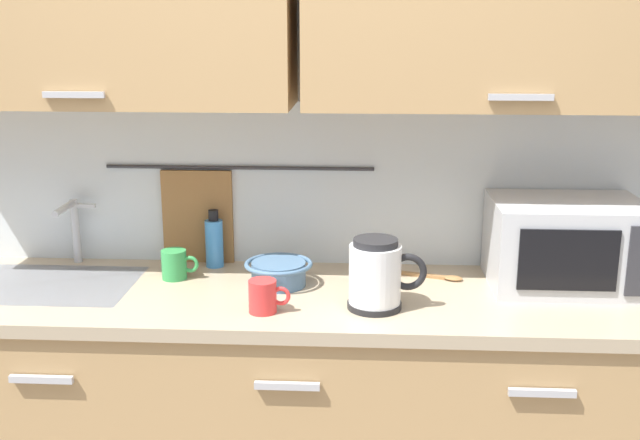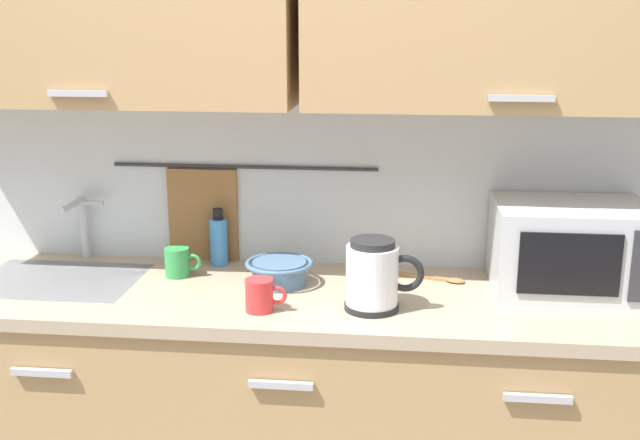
{
  "view_description": "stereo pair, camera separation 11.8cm",
  "coord_description": "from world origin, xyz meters",
  "px_view_note": "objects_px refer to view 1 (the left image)",
  "views": [
    {
      "loc": [
        0.2,
        -1.89,
        1.71
      ],
      "look_at": [
        0.07,
        0.33,
        1.12
      ],
      "focal_mm": 42.62,
      "sensor_mm": 36.0,
      "label": 1
    },
    {
      "loc": [
        0.32,
        -1.88,
        1.71
      ],
      "look_at": [
        0.07,
        0.33,
        1.12
      ],
      "focal_mm": 42.62,
      "sensor_mm": 36.0,
      "label": 2
    }
  ],
  "objects_px": {
    "dish_soap_bottle": "(214,242)",
    "mug_by_kettle": "(264,296)",
    "mug_near_sink": "(175,264)",
    "electric_kettle": "(377,275)",
    "microwave": "(565,244)",
    "wooden_spoon": "(431,276)",
    "mixing_bowl": "(279,271)"
  },
  "relations": [
    {
      "from": "microwave",
      "to": "mug_near_sink",
      "type": "relative_size",
      "value": 3.83
    },
    {
      "from": "mug_near_sink",
      "to": "mixing_bowl",
      "type": "height_order",
      "value": "mug_near_sink"
    },
    {
      "from": "electric_kettle",
      "to": "wooden_spoon",
      "type": "relative_size",
      "value": 0.84
    },
    {
      "from": "microwave",
      "to": "mug_by_kettle",
      "type": "relative_size",
      "value": 3.83
    },
    {
      "from": "microwave",
      "to": "mug_by_kettle",
      "type": "bearing_deg",
      "value": -162.68
    },
    {
      "from": "microwave",
      "to": "mixing_bowl",
      "type": "xyz_separation_m",
      "value": [
        -0.89,
        -0.05,
        -0.09
      ]
    },
    {
      "from": "electric_kettle",
      "to": "mixing_bowl",
      "type": "distance_m",
      "value": 0.36
    },
    {
      "from": "mug_near_sink",
      "to": "wooden_spoon",
      "type": "height_order",
      "value": "mug_near_sink"
    },
    {
      "from": "microwave",
      "to": "dish_soap_bottle",
      "type": "distance_m",
      "value": 1.14
    },
    {
      "from": "mug_by_kettle",
      "to": "mug_near_sink",
      "type": "bearing_deg",
      "value": 139.78
    },
    {
      "from": "dish_soap_bottle",
      "to": "wooden_spoon",
      "type": "xyz_separation_m",
      "value": [
        0.72,
        -0.08,
        -0.08
      ]
    },
    {
      "from": "microwave",
      "to": "mug_by_kettle",
      "type": "distance_m",
      "value": 0.96
    },
    {
      "from": "wooden_spoon",
      "to": "mixing_bowl",
      "type": "bearing_deg",
      "value": -168.54
    },
    {
      "from": "dish_soap_bottle",
      "to": "wooden_spoon",
      "type": "bearing_deg",
      "value": -6.17
    },
    {
      "from": "microwave",
      "to": "mixing_bowl",
      "type": "height_order",
      "value": "microwave"
    },
    {
      "from": "mug_near_sink",
      "to": "dish_soap_bottle",
      "type": "bearing_deg",
      "value": 52.38
    },
    {
      "from": "dish_soap_bottle",
      "to": "mixing_bowl",
      "type": "bearing_deg",
      "value": -36.64
    },
    {
      "from": "electric_kettle",
      "to": "mug_by_kettle",
      "type": "xyz_separation_m",
      "value": [
        -0.32,
        -0.05,
        -0.05
      ]
    },
    {
      "from": "mixing_bowl",
      "to": "mug_by_kettle",
      "type": "relative_size",
      "value": 1.78
    },
    {
      "from": "mixing_bowl",
      "to": "mug_near_sink",
      "type": "bearing_deg",
      "value": 172.9
    },
    {
      "from": "dish_soap_bottle",
      "to": "mug_by_kettle",
      "type": "distance_m",
      "value": 0.46
    },
    {
      "from": "wooden_spoon",
      "to": "microwave",
      "type": "bearing_deg",
      "value": -6.24
    },
    {
      "from": "electric_kettle",
      "to": "mug_near_sink",
      "type": "xyz_separation_m",
      "value": [
        -0.64,
        0.22,
        -0.05
      ]
    },
    {
      "from": "mug_near_sink",
      "to": "mug_by_kettle",
      "type": "xyz_separation_m",
      "value": [
        0.32,
        -0.27,
        0.0
      ]
    },
    {
      "from": "microwave",
      "to": "wooden_spoon",
      "type": "relative_size",
      "value": 1.69
    },
    {
      "from": "microwave",
      "to": "dish_soap_bottle",
      "type": "height_order",
      "value": "microwave"
    },
    {
      "from": "microwave",
      "to": "electric_kettle",
      "type": "height_order",
      "value": "microwave"
    },
    {
      "from": "dish_soap_bottle",
      "to": "mug_near_sink",
      "type": "height_order",
      "value": "dish_soap_bottle"
    },
    {
      "from": "microwave",
      "to": "dish_soap_bottle",
      "type": "bearing_deg",
      "value": 173.81
    },
    {
      "from": "electric_kettle",
      "to": "mixing_bowl",
      "type": "xyz_separation_m",
      "value": [
        -0.3,
        0.18,
        -0.06
      ]
    },
    {
      "from": "mug_near_sink",
      "to": "electric_kettle",
      "type": "bearing_deg",
      "value": -19.05
    },
    {
      "from": "electric_kettle",
      "to": "mug_near_sink",
      "type": "bearing_deg",
      "value": 160.95
    }
  ]
}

